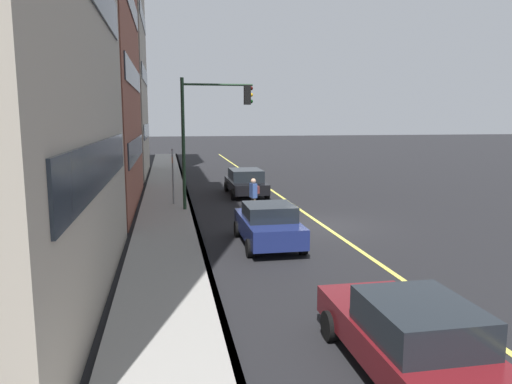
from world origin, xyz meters
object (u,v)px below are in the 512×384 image
Objects in this scene: street_sign_post at (173,173)px; car_black at (246,182)px; car_maroon at (413,339)px; traffic_light_mast at (209,122)px; pedestrian_with_backpack at (254,194)px; car_navy at (268,224)px.

car_black is at bearing -54.40° from street_sign_post.
traffic_light_mast reaches higher than car_maroon.
pedestrian_with_backpack is at bearing 174.09° from car_black.
traffic_light_mast is at bearing 7.46° from car_maroon.
car_black is 1.60× the size of street_sign_post.
car_navy is 2.38× the size of pedestrian_with_backpack.
street_sign_post reaches higher than car_black.
car_maroon is 1.64× the size of street_sign_post.
car_black is 20.07m from car_maroon.
car_maroon is 14.03m from pedestrian_with_backpack.
car_navy is at bearing 174.72° from car_black.
car_black is 0.98× the size of car_maroon.
street_sign_post is at bearing 125.60° from car_black.
traffic_light_mast is at bearing 51.43° from pedestrian_with_backpack.
car_black is 0.75× the size of traffic_light_mast.
car_maroon is 1.16× the size of car_navy.
car_navy is at bearing 175.48° from pedestrian_with_backpack.
pedestrian_with_backpack is (5.06, -0.40, 0.26)m from car_navy.
traffic_light_mast is (-4.56, 2.48, 3.43)m from car_black.
car_maroon is at bearing -167.74° from street_sign_post.
pedestrian_with_backpack reaches higher than car_navy.
pedestrian_with_backpack is at bearing -128.57° from traffic_light_mast.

